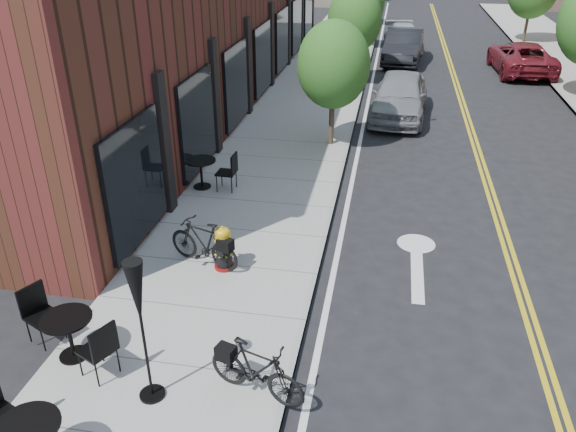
# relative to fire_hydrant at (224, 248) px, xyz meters

# --- Properties ---
(ground) EXTENTS (120.00, 120.00, 0.00)m
(ground) POSITION_rel_fire_hydrant_xyz_m (1.91, -1.39, -0.58)
(ground) COLOR black
(ground) RESTS_ON ground
(sidewalk_near) EXTENTS (4.00, 70.00, 0.12)m
(sidewalk_near) POSITION_rel_fire_hydrant_xyz_m (-0.09, 8.61, -0.52)
(sidewalk_near) COLOR #9E9B93
(sidewalk_near) RESTS_ON ground
(building_near) EXTENTS (5.00, 28.00, 7.00)m
(building_near) POSITION_rel_fire_hydrant_xyz_m (-4.59, 12.61, 2.92)
(building_near) COLOR #422315
(building_near) RESTS_ON ground
(tree_near_a) EXTENTS (2.20, 2.20, 3.81)m
(tree_near_a) POSITION_rel_fire_hydrant_xyz_m (1.31, 7.61, 2.03)
(tree_near_a) COLOR #382B1E
(tree_near_a) RESTS_ON sidewalk_near
(tree_near_b) EXTENTS (2.30, 2.30, 3.98)m
(tree_near_b) POSITION_rel_fire_hydrant_xyz_m (1.31, 15.61, 2.14)
(tree_near_b) COLOR #382B1E
(tree_near_b) RESTS_ON sidewalk_near
(tree_near_c) EXTENTS (2.10, 2.10, 3.67)m
(tree_near_c) POSITION_rel_fire_hydrant_xyz_m (1.31, 23.61, 1.95)
(tree_near_c) COLOR #382B1E
(tree_near_c) RESTS_ON sidewalk_near
(fire_hydrant) EXTENTS (0.50, 0.50, 0.96)m
(fire_hydrant) POSITION_rel_fire_hydrant_xyz_m (0.00, 0.00, 0.00)
(fire_hydrant) COLOR maroon
(fire_hydrant) RESTS_ON sidewalk_near
(bicycle_left) EXTENTS (1.74, 1.02, 1.01)m
(bicycle_left) POSITION_rel_fire_hydrant_xyz_m (-0.44, 0.05, 0.05)
(bicycle_left) COLOR black
(bicycle_left) RESTS_ON sidewalk_near
(bicycle_right) EXTENTS (1.66, 0.92, 0.96)m
(bicycle_right) POSITION_rel_fire_hydrant_xyz_m (1.46, -3.29, 0.03)
(bicycle_right) COLOR black
(bicycle_right) RESTS_ON sidewalk_near
(bistro_set_b) EXTENTS (1.89, 1.22, 1.01)m
(bistro_set_b) POSITION_rel_fire_hydrant_xyz_m (-1.69, -3.00, 0.05)
(bistro_set_b) COLOR black
(bistro_set_b) RESTS_ON sidewalk_near
(bistro_set_c) EXTENTS (1.88, 0.84, 1.01)m
(bistro_set_c) POSITION_rel_fire_hydrant_xyz_m (-1.69, 3.68, 0.05)
(bistro_set_c) COLOR black
(bistro_set_c) RESTS_ON sidewalk_near
(patio_umbrella) EXTENTS (0.38, 0.38, 2.37)m
(patio_umbrella) POSITION_rel_fire_hydrant_xyz_m (-0.09, -3.59, 1.25)
(patio_umbrella) COLOR black
(patio_umbrella) RESTS_ON sidewalk_near
(parked_car_a) EXTENTS (2.25, 4.87, 1.62)m
(parked_car_a) POSITION_rel_fire_hydrant_xyz_m (3.40, 11.10, 0.23)
(parked_car_a) COLOR gray
(parked_car_a) RESTS_ON ground
(parked_car_b) EXTENTS (2.12, 5.05, 1.62)m
(parked_car_b) POSITION_rel_fire_hydrant_xyz_m (3.51, 20.27, 0.24)
(parked_car_b) COLOR black
(parked_car_b) RESTS_ON ground
(parked_car_c) EXTENTS (2.39, 4.68, 1.30)m
(parked_car_c) POSITION_rel_fire_hydrant_xyz_m (3.51, 23.70, 0.08)
(parked_car_c) COLOR silver
(parked_car_c) RESTS_ON ground
(parked_car_far) EXTENTS (2.66, 5.32, 1.45)m
(parked_car_far) POSITION_rel_fire_hydrant_xyz_m (8.98, 19.03, 0.15)
(parked_car_far) COLOR maroon
(parked_car_far) RESTS_ON ground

